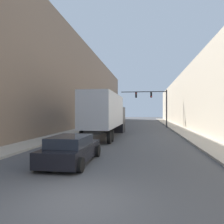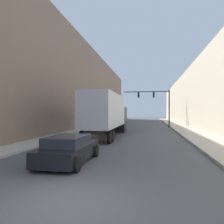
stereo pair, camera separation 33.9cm
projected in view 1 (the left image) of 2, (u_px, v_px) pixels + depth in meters
name	position (u px, v px, depth m)	size (l,w,h in m)	color
ground_plane	(72.00, 204.00, 5.89)	(200.00, 200.00, 0.00)	#4C4C4F
sidewalk_right	(175.00, 127.00, 34.53)	(2.26, 80.00, 0.15)	#B2A899
sidewalk_left	(94.00, 126.00, 36.54)	(2.26, 80.00, 0.15)	#B2A899
building_right	(202.00, 99.00, 33.90)	(6.00, 80.00, 8.84)	beige
building_left	(71.00, 86.00, 37.17)	(6.00, 80.00, 13.72)	#846B56
semi_truck	(107.00, 114.00, 22.12)	(2.52, 12.76, 4.14)	#B2B7C1
sedan_car	(71.00, 150.00, 10.61)	(2.10, 4.52, 1.33)	black
traffic_signal_gantry	(155.00, 101.00, 35.35)	(7.43, 0.35, 6.06)	black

